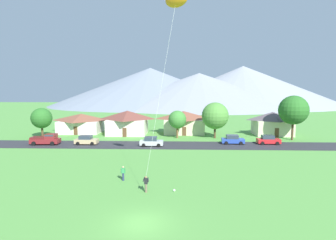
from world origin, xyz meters
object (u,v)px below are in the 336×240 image
Objects in this scene: house_left_center at (272,123)px; parked_car_blue_east_end at (233,140)px; house_right_center at (184,122)px; tree_center at (42,118)px; tree_right_of_center at (215,116)px; pickup_truck_maroon_west_side at (46,139)px; parked_car_tan_mid_east at (86,140)px; tree_left_of_center at (177,120)px; watcher_person at (123,173)px; parked_car_red_mid_west at (268,140)px; tree_near_left at (293,110)px; parked_car_silver_west_end at (151,142)px; house_rightmost at (81,123)px; house_leftmost at (128,122)px; kite_flyer_with_kite at (176,4)px; soccer_ball at (174,190)px.

house_left_center is 2.01× the size of parked_car_blue_east_end.
tree_center reaches higher than house_right_center.
tree_center is at bearing -178.89° from tree_right_of_center.
pickup_truck_maroon_west_side is (-26.05, -14.63, -1.67)m from house_right_center.
tree_center is 14.39m from parked_car_tan_mid_east.
pickup_truck_maroon_west_side is at bearing -161.75° from tree_left_of_center.
tree_center reaches higher than watcher_person.
parked_car_tan_mid_east is at bearing -177.48° from parked_car_red_mid_west.
tree_near_left reaches higher than parked_car_silver_west_end.
parked_car_red_mid_west is (21.86, 2.57, 0.00)m from parked_car_silver_west_end.
pickup_truck_maroon_west_side is 26.79m from watcher_person.
tree_center is at bearing -128.44° from house_rightmost.
house_leftmost is 18.34m from tree_center.
kite_flyer_with_kite reaches higher than tree_right_of_center.
parked_car_blue_east_end is 26.74m from soccer_ball.
tree_left_of_center is at bearing -16.71° from house_rightmost.
soccer_ball is at bearing -91.98° from kite_flyer_with_kite.
tree_near_left is 2.16× the size of parked_car_red_mid_west.
parked_car_blue_east_end is at bearing 66.27° from soccer_ball.
soccer_ball is (22.87, -37.60, -2.23)m from house_rightmost.
parked_car_silver_west_end is 18.83m from watcher_person.
tree_left_of_center is (-21.56, -4.71, 1.24)m from house_left_center.
kite_flyer_with_kite reaches higher than watcher_person.
pickup_truck_maroon_west_side is at bearing 178.05° from parked_car_silver_west_end.
house_right_center is 1.08× the size of tree_near_left.
parked_car_silver_west_end is (-6.23, -15.30, -1.86)m from house_right_center.
parked_car_tan_mid_east is (-17.03, -7.69, -3.11)m from tree_left_of_center.
soccer_ball is at bearing -92.75° from house_right_center.
house_left_center is at bearing 12.32° from tree_left_of_center.
house_right_center reaches higher than parked_car_red_mid_west.
tree_center is (-52.59, 0.93, -1.94)m from tree_near_left.
tree_right_of_center is 1.81× the size of parked_car_silver_west_end.
parked_car_silver_west_end and parked_car_blue_east_end have the same top height.
tree_center is at bearing -174.11° from house_left_center.
soccer_ball is at bearing -53.86° from parked_car_tan_mid_east.
house_rightmost reaches higher than parked_car_red_mid_west.
house_leftmost is 1.60× the size of tree_left_of_center.
house_left_center reaches higher than soccer_ball.
parked_car_silver_west_end reaches higher than watcher_person.
house_rightmost is at bearing 163.29° from tree_left_of_center.
house_right_center is 15.69m from parked_car_blue_east_end.
house_left_center is at bearing -0.06° from house_leftmost.
house_left_center is 0.87× the size of house_right_center.
tree_left_of_center reaches higher than watcher_person.
tree_right_of_center is 1.45× the size of pickup_truck_maroon_west_side.
tree_right_of_center reaches higher than tree_left_of_center.
house_left_center is 5.15× the size of watcher_person.
tree_near_left is at bearing 7.87° from pickup_truck_maroon_west_side.
house_leftmost is 30.76m from parked_car_red_mid_west.
tree_left_of_center reaches higher than pickup_truck_maroon_west_side.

